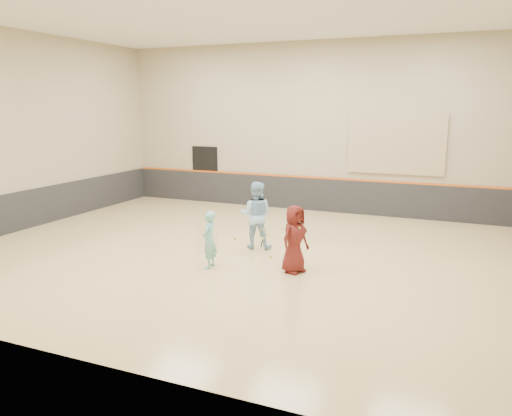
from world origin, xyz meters
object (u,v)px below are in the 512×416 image
at_px(young_man, 295,239).
at_px(girl, 209,240).
at_px(spare_racket, 288,226).
at_px(instructor, 256,215).

bearing_deg(young_man, girl, 127.51).
bearing_deg(girl, young_man, 95.69).
bearing_deg(girl, spare_racket, 165.87).
bearing_deg(instructor, girl, 68.07).
bearing_deg(young_man, spare_racket, 44.98).
xyz_separation_m(instructor, young_man, (1.60, -1.52, -0.11)).
distance_m(girl, young_man, 2.01).
relative_size(young_man, spare_racket, 2.17).
relative_size(instructor, young_man, 1.15).
bearing_deg(spare_racket, instructor, -92.44).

